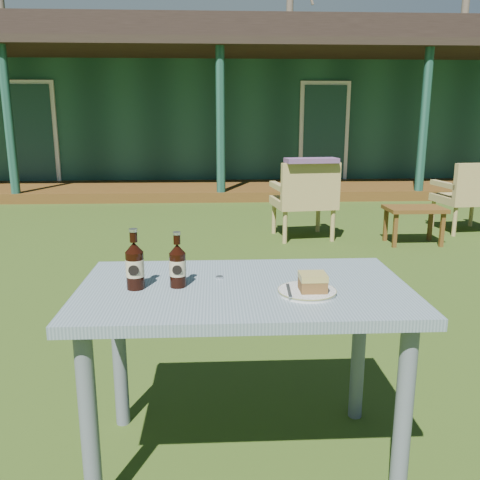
{
  "coord_description": "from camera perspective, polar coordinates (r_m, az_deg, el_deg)",
  "views": [
    {
      "loc": [
        -0.1,
        -3.36,
        1.31
      ],
      "look_at": [
        0.0,
        -1.3,
        0.82
      ],
      "focal_mm": 38.0,
      "sensor_mm": 36.0,
      "label": 1
    }
  ],
  "objects": [
    {
      "name": "ground",
      "position": [
        3.6,
        -1.04,
        -7.89
      ],
      "size": [
        80.0,
        80.0,
        0.0
      ],
      "primitive_type": "plane",
      "color": "#334916"
    },
    {
      "name": "pavilion",
      "position": [
        12.75,
        -2.49,
        14.78
      ],
      "size": [
        15.8,
        8.3,
        3.45
      ],
      "color": "#1A4436",
      "rests_on": "ground"
    },
    {
      "name": "tree_left",
      "position": [
        22.65,
        -25.23,
        22.29
      ],
      "size": [
        0.28,
        0.28,
        10.5
      ],
      "primitive_type": "cylinder",
      "color": "brown",
      "rests_on": "ground"
    },
    {
      "name": "tree_mid",
      "position": [
        22.34,
        5.57,
        22.26
      ],
      "size": [
        0.28,
        0.28,
        9.5
      ],
      "primitive_type": "cylinder",
      "color": "brown",
      "rests_on": "ground"
    },
    {
      "name": "tree_right",
      "position": [
        22.89,
        23.99,
        22.93
      ],
      "size": [
        0.28,
        0.28,
        11.0
      ],
      "primitive_type": "cylinder",
      "color": "brown",
      "rests_on": "ground"
    },
    {
      "name": "cafe_table",
      "position": [
        1.89,
        0.46,
        -8.07
      ],
      "size": [
        1.2,
        0.7,
        0.72
      ],
      "color": "slate",
      "rests_on": "ground"
    },
    {
      "name": "plate",
      "position": [
        1.79,
        7.53,
        -5.75
      ],
      "size": [
        0.2,
        0.2,
        0.01
      ],
      "color": "silver",
      "rests_on": "cafe_table"
    },
    {
      "name": "cake_slice",
      "position": [
        1.77,
        8.17,
        -4.68
      ],
      "size": [
        0.09,
        0.09,
        0.06
      ],
      "color": "brown",
      "rests_on": "plate"
    },
    {
      "name": "fork",
      "position": [
        1.77,
        5.51,
        -5.67
      ],
      "size": [
        0.02,
        0.14,
        0.0
      ],
      "primitive_type": "cube",
      "rotation": [
        0.0,
        0.0,
        -0.07
      ],
      "color": "silver",
      "rests_on": "plate"
    },
    {
      "name": "cola_bottle_near",
      "position": [
        1.84,
        -7.02,
        -2.81
      ],
      "size": [
        0.06,
        0.06,
        0.2
      ],
      "color": "black",
      "rests_on": "cafe_table"
    },
    {
      "name": "cola_bottle_far",
      "position": [
        1.84,
        -11.73,
        -2.77
      ],
      "size": [
        0.07,
        0.07,
        0.22
      ],
      "color": "black",
      "rests_on": "cafe_table"
    },
    {
      "name": "bottle_cap",
      "position": [
        1.94,
        -2.31,
        -4.2
      ],
      "size": [
        0.03,
        0.03,
        0.01
      ],
      "primitive_type": "cylinder",
      "color": "silver",
      "rests_on": "cafe_table"
    },
    {
      "name": "armchair_left",
      "position": [
        5.65,
        7.35,
        4.93
      ],
      "size": [
        0.71,
        0.67,
        0.86
      ],
      "color": "#A18D50",
      "rests_on": "ground"
    },
    {
      "name": "armchair_right",
      "position": [
        6.51,
        24.42,
        4.8
      ],
      "size": [
        0.67,
        0.64,
        0.83
      ],
      "color": "#A18D50",
      "rests_on": "ground"
    },
    {
      "name": "floral_throw",
      "position": [
        5.44,
        8.03,
        8.84
      ],
      "size": [
        0.57,
        0.28,
        0.05
      ],
      "primitive_type": "cube",
      "rotation": [
        0.0,
        0.0,
        3.27
      ],
      "color": "#614168",
      "rests_on": "armchair_left"
    },
    {
      "name": "side_table",
      "position": [
        5.71,
        18.99,
        2.94
      ],
      "size": [
        0.6,
        0.4,
        0.4
      ],
      "color": "#553614",
      "rests_on": "ground"
    }
  ]
}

